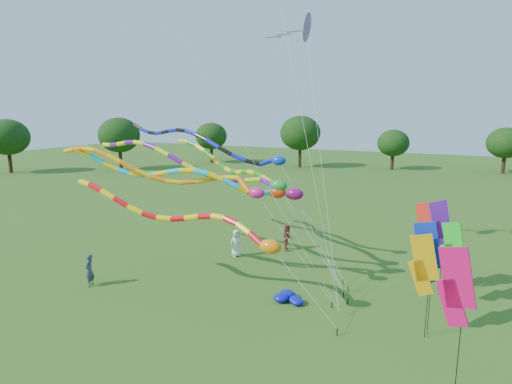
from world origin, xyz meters
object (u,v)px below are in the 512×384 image
at_px(tube_kite_red, 197,221).
at_px(person_a, 236,243).
at_px(blue_nylon_heap, 288,296).
at_px(person_c, 288,237).
at_px(person_b, 89,270).
at_px(tube_kite_orange, 179,175).

bearing_deg(tube_kite_red, person_a, 104.05).
relative_size(blue_nylon_heap, person_a, 0.74).
xyz_separation_m(person_a, person_c, (2.33, 2.51, 0.01)).
height_order(person_b, person_c, person_c).
distance_m(tube_kite_orange, person_c, 9.37).
distance_m(tube_kite_red, person_a, 7.00).
xyz_separation_m(tube_kite_red, person_b, (-5.86, -0.93, -2.97)).
xyz_separation_m(tube_kite_red, blue_nylon_heap, (3.70, 1.90, -3.63)).
distance_m(tube_kite_red, tube_kite_orange, 2.71).
distance_m(blue_nylon_heap, person_a, 6.66).
relative_size(person_a, person_b, 1.00).
relative_size(tube_kite_orange, person_b, 8.27).
distance_m(tube_kite_orange, blue_nylon_heap, 7.70).
xyz_separation_m(tube_kite_orange, person_a, (0.30, 5.10, -4.81)).
xyz_separation_m(blue_nylon_heap, person_b, (-9.56, -2.83, 0.66)).
relative_size(blue_nylon_heap, person_c, 0.73).
xyz_separation_m(tube_kite_red, tube_kite_orange, (-1.66, 1.09, 1.84)).
bearing_deg(blue_nylon_heap, person_b, -163.49).
distance_m(blue_nylon_heap, person_c, 7.35).
relative_size(tube_kite_red, tube_kite_orange, 0.95).
height_order(tube_kite_orange, person_c, tube_kite_orange).
relative_size(person_a, person_c, 0.99).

